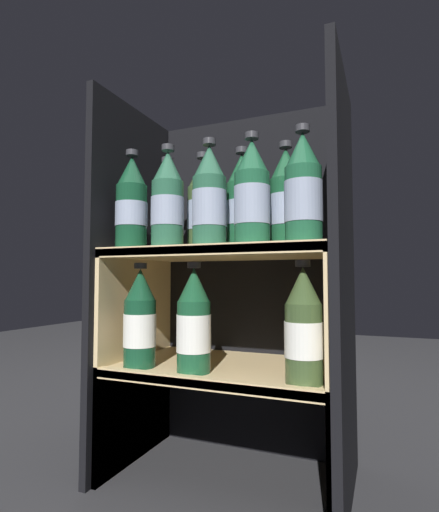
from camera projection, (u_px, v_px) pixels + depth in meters
fridge_back_wall at (250, 280)px, 1.20m from camera, size 0.60×0.02×0.99m
fridge_side_left at (133, 280)px, 1.14m from camera, size 0.02×0.39×0.99m
fridge_side_right at (344, 280)px, 0.92m from camera, size 0.02×0.39×0.99m
shelf_lower at (226, 389)px, 1.00m from camera, size 0.56×0.35×0.28m
shelf_upper at (226, 315)px, 1.02m from camera, size 0.56×0.35×0.57m
bottle_upper_front_0 at (131, 206)px, 1.02m from camera, size 0.08×0.08×0.26m
bottle_upper_front_1 at (168, 203)px, 0.98m from camera, size 0.08×0.08×0.26m
bottle_upper_front_2 at (207, 200)px, 0.93m from camera, size 0.08×0.08×0.26m
bottle_upper_front_3 at (252, 196)px, 0.89m from camera, size 0.08×0.08×0.26m
bottle_upper_front_4 at (303, 192)px, 0.85m from camera, size 0.08×0.08×0.26m
bottle_upper_back_0 at (167, 210)px, 1.08m from camera, size 0.08×0.08×0.26m
bottle_upper_back_1 at (203, 207)px, 1.04m from camera, size 0.08×0.08×0.26m
bottle_upper_back_2 at (242, 204)px, 1.00m from camera, size 0.08×0.08×0.26m
bottle_upper_back_3 at (286, 201)px, 0.95m from camera, size 0.08×0.08×0.26m
bottle_lower_front_0 at (140, 321)px, 0.99m from camera, size 0.08×0.08×0.26m
bottle_lower_front_1 at (194, 324)px, 0.93m from camera, size 0.08×0.08×0.26m
bottle_lower_front_2 at (304, 329)px, 0.83m from camera, size 0.08×0.08×0.26m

